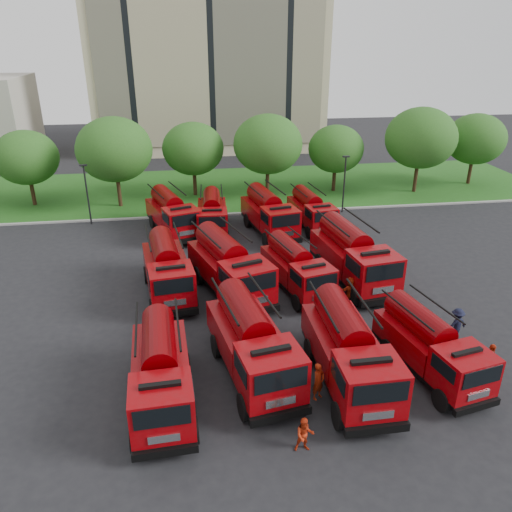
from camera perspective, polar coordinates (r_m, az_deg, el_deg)
The scene contains 31 objects.
ground at distance 28.35m, azimuth -3.33°, elevation -7.41°, with size 140.00×140.00×0.00m, color black.
lawn at distance 52.26m, azimuth -5.90°, elevation 7.61°, with size 70.00×16.00×0.12m, color #1E4E15.
curb at distance 44.55m, azimuth -5.39°, elevation 4.71°, with size 70.00×0.30×0.14m, color gray.
apartment_building at distance 72.18m, azimuth -5.54°, elevation 22.20°, with size 30.00×14.18×25.00m.
tree_1 at distance 50.26m, azimuth -24.78°, elevation 10.18°, with size 5.71×5.71×6.98m.
tree_2 at distance 46.98m, azimuth -15.89°, elevation 11.63°, with size 6.72×6.72×8.22m.
tree_3 at distance 49.16m, azimuth -7.20°, elevation 12.06°, with size 5.88×5.88×7.19m.
tree_4 at distance 48.21m, azimuth 1.36°, elevation 12.66°, with size 6.55×6.55×8.01m.
tree_5 at distance 50.94m, azimuth 9.12°, elevation 11.99°, with size 5.46×5.46×6.68m.
tree_6 at distance 52.27m, azimuth 18.32°, elevation 12.68°, with size 6.89×6.89×8.42m.
tree_7 at distance 57.46m, azimuth 23.81°, elevation 12.13°, with size 6.05×6.05×7.39m.
lamp_post_0 at distance 43.76m, azimuth -18.77°, elevation 7.05°, with size 0.60×0.25×5.11m.
lamp_post_1 at distance 45.15m, azimuth 10.07°, elevation 8.46°, with size 0.60×0.25×5.11m.
fire_truck_0 at distance 22.16m, azimuth -10.82°, elevation -12.91°, with size 2.90×7.18×3.21m.
fire_truck_1 at distance 23.35m, azimuth -0.47°, elevation -9.88°, with size 3.93×7.95×3.46m.
fire_truck_2 at distance 23.22m, azimuth 10.52°, elevation -10.60°, with size 2.87×7.61×3.45m.
fire_truck_3 at distance 24.94m, azimuth 19.29°, elevation -9.65°, with size 3.53×6.88×2.99m.
fire_truck_4 at distance 30.87m, azimuth -10.11°, elevation -1.46°, with size 3.43×7.54×3.31m.
fire_truck_5 at distance 30.42m, azimuth -3.12°, elevation -1.21°, with size 5.01×8.33×3.59m.
fire_truck_6 at distance 31.01m, azimuth 4.63°, elevation -1.36°, with size 3.75×6.90×2.98m.
fire_truck_7 at distance 32.37m, azimuth 11.00°, elevation 0.04°, with size 3.88×8.33×3.65m.
fire_truck_8 at distance 40.47m, azimuth -9.58°, elevation 4.80°, with size 4.59×7.54×3.25m.
fire_truck_9 at distance 40.24m, azimuth -5.04°, elevation 4.77°, with size 2.74×6.81×3.04m.
fire_truck_10 at distance 39.89m, azimuth 1.48°, elevation 4.92°, with size 3.87×7.71×3.35m.
fire_truck_11 at distance 41.46m, azimuth 6.32°, elevation 5.20°, with size 3.01×6.59×2.89m.
firefighter_0 at distance 23.19m, azimuth 7.04°, elevation -15.76°, with size 0.65×0.47×1.78m, color #AC260D.
firefighter_1 at distance 20.88m, azimuth 5.49°, elevation -21.17°, with size 0.74×0.40×1.52m, color #AC260D.
firefighter_2 at distance 26.56m, azimuth 24.82°, elevation -12.33°, with size 1.03×0.59×1.76m, color #AC260D.
firefighter_3 at distance 28.77m, azimuth 21.67°, elevation -8.77°, with size 1.17×0.60×1.81m, color black.
firefighter_4 at distance 25.51m, azimuth -9.86°, elevation -11.77°, with size 0.89×0.58×1.81m, color #AC260D.
firefighter_5 at distance 30.47m, azimuth 10.59°, elevation -5.40°, with size 1.63×0.70×1.76m, color #AC260D.
Camera 1 is at (-1.80, -24.10, 14.81)m, focal length 35.00 mm.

